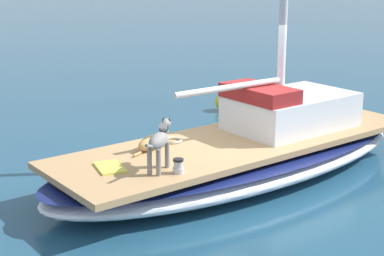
{
  "coord_description": "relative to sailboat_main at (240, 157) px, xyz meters",
  "views": [
    {
      "loc": [
        7.39,
        -6.26,
        3.55
      ],
      "look_at": [
        0.0,
        -1.0,
        1.01
      ],
      "focal_mm": 56.38,
      "sensor_mm": 36.0,
      "label": 1
    }
  ],
  "objects": [
    {
      "name": "ground_plane",
      "position": [
        0.0,
        0.0,
        -0.34
      ],
      "size": [
        120.0,
        120.0,
        0.0
      ],
      "primitive_type": "plane",
      "color": "navy"
    },
    {
      "name": "sailboat_main",
      "position": [
        0.0,
        0.0,
        0.0
      ],
      "size": [
        2.78,
        7.33,
        0.66
      ],
      "color": "white",
      "rests_on": "ground"
    },
    {
      "name": "cabin_house",
      "position": [
        -0.04,
        1.12,
        0.67
      ],
      "size": [
        1.48,
        2.27,
        0.84
      ],
      "color": "silver",
      "rests_on": "sailboat_main"
    },
    {
      "name": "dog_tan",
      "position": [
        -0.4,
        -1.49,
        0.43
      ],
      "size": [
        0.5,
        0.9,
        0.22
      ],
      "color": "tan",
      "rests_on": "sailboat_main"
    },
    {
      "name": "dog_grey",
      "position": [
        0.52,
        -1.93,
        0.75
      ],
      "size": [
        0.64,
        0.79,
        0.7
      ],
      "color": "gray",
      "rests_on": "sailboat_main"
    },
    {
      "name": "deck_winch",
      "position": [
        0.79,
        -1.79,
        0.42
      ],
      "size": [
        0.16,
        0.16,
        0.21
      ],
      "color": "#B7B7BC",
      "rests_on": "sailboat_main"
    },
    {
      "name": "coiled_rope",
      "position": [
        -0.53,
        -1.01,
        0.35
      ],
      "size": [
        0.32,
        0.32,
        0.04
      ],
      "primitive_type": "torus",
      "color": "beige",
      "rests_on": "sailboat_main"
    },
    {
      "name": "deck_towel",
      "position": [
        0.05,
        -2.48,
        0.34
      ],
      "size": [
        0.63,
        0.48,
        0.03
      ],
      "primitive_type": "cube",
      "rotation": [
        0.0,
        0.0,
        -0.23
      ],
      "color": "#D8D14C",
      "rests_on": "sailboat_main"
    },
    {
      "name": "mooring_buoy",
      "position": [
        -3.77,
        2.64,
        -0.12
      ],
      "size": [
        0.44,
        0.44,
        0.44
      ],
      "primitive_type": "sphere",
      "color": "yellow",
      "rests_on": "ground"
    }
  ]
}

